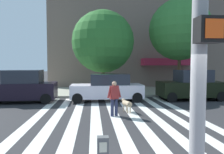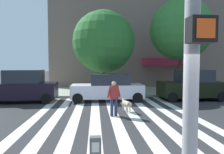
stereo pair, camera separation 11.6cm
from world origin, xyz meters
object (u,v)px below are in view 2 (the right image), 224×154
at_px(parked_car_behind_first, 108,88).
at_px(street_tree_nearest, 104,42).
at_px(parked_car_near_curb, 23,87).
at_px(dog_on_leash, 126,104).
at_px(pedestrian_dog_walker, 114,97).
at_px(parked_car_third_in_line, 192,86).
at_px(street_tree_middle, 181,30).
at_px(pedestrian_bystander, 193,81).

distance_m(parked_car_behind_first, street_tree_nearest, 4.24).
distance_m(parked_car_near_curb, parked_car_behind_first, 5.54).
distance_m(street_tree_nearest, dog_on_leash, 7.12).
xyz_separation_m(parked_car_behind_first, pedestrian_dog_walker, (0.02, -4.17, 0.05)).
relative_size(parked_car_behind_first, street_tree_nearest, 0.73).
relative_size(parked_car_third_in_line, street_tree_middle, 0.57).
height_order(pedestrian_dog_walker, dog_on_leash, pedestrian_dog_walker).
bearing_deg(parked_car_third_in_line, pedestrian_bystander, 62.54).
bearing_deg(street_tree_middle, pedestrian_dog_walker, -131.51).
xyz_separation_m(parked_car_third_in_line, dog_on_leash, (-5.09, -3.39, -0.53)).
bearing_deg(parked_car_third_in_line, pedestrian_dog_walker, -144.31).
height_order(street_tree_nearest, pedestrian_dog_walker, street_tree_nearest).
xyz_separation_m(parked_car_behind_first, street_tree_middle, (6.16, 2.77, 4.43)).
distance_m(parked_car_near_curb, parked_car_third_in_line, 11.36).
distance_m(parked_car_behind_first, pedestrian_dog_walker, 4.17).
distance_m(parked_car_behind_first, street_tree_middle, 8.08).
distance_m(parked_car_near_curb, dog_on_leash, 7.14).
relative_size(street_tree_nearest, street_tree_middle, 0.85).
xyz_separation_m(parked_car_behind_first, street_tree_nearest, (-0.17, 2.57, 3.37)).
distance_m(parked_car_third_in_line, street_tree_nearest, 7.29).
relative_size(parked_car_behind_first, dog_on_leash, 4.70).
bearing_deg(parked_car_behind_first, pedestrian_dog_walker, -89.70).
bearing_deg(street_tree_middle, parked_car_near_curb, -166.67).
bearing_deg(pedestrian_dog_walker, parked_car_third_in_line, 35.69).
xyz_separation_m(parked_car_behind_first, parked_car_third_in_line, (5.82, 0.00, 0.10)).
relative_size(parked_car_near_curb, pedestrian_dog_walker, 2.70).
distance_m(parked_car_third_in_line, pedestrian_bystander, 3.60).
bearing_deg(pedestrian_bystander, parked_car_near_curb, -166.23).
bearing_deg(parked_car_behind_first, street_tree_nearest, 93.75).
height_order(parked_car_third_in_line, street_tree_middle, street_tree_middle).
bearing_deg(dog_on_leash, street_tree_middle, 48.59).
xyz_separation_m(pedestrian_dog_walker, pedestrian_bystander, (7.46, 7.36, 0.15)).
relative_size(parked_car_third_in_line, pedestrian_bystander, 2.66).
height_order(parked_car_behind_first, parked_car_third_in_line, parked_car_third_in_line).
bearing_deg(street_tree_middle, street_tree_nearest, -178.13).
relative_size(parked_car_third_in_line, dog_on_leash, 4.32).
bearing_deg(parked_car_near_curb, parked_car_behind_first, -0.02).
bearing_deg(dog_on_leash, pedestrian_bystander, 44.27).
bearing_deg(pedestrian_bystander, street_tree_middle, -162.37).
relative_size(parked_car_near_curb, pedestrian_bystander, 2.70).
distance_m(parked_car_behind_first, dog_on_leash, 3.49).
xyz_separation_m(street_tree_middle, pedestrian_bystander, (1.32, 0.42, -4.23)).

